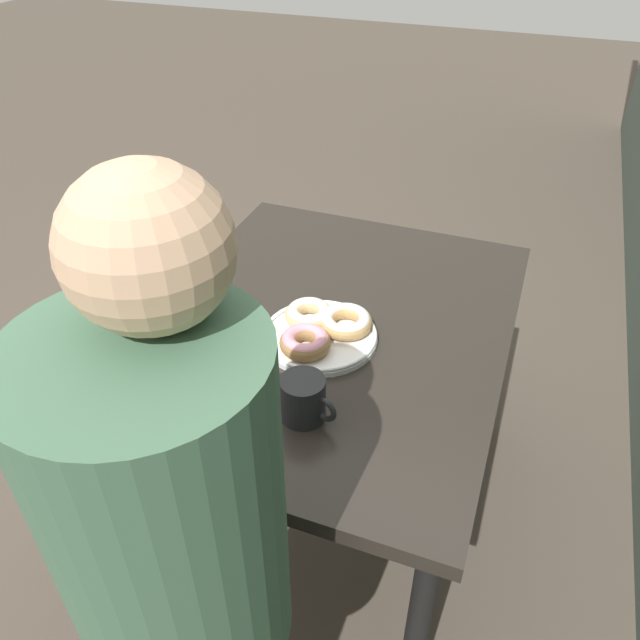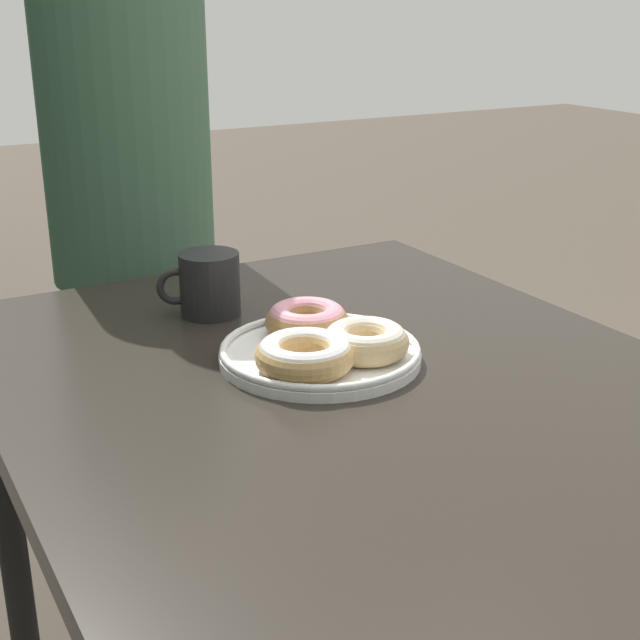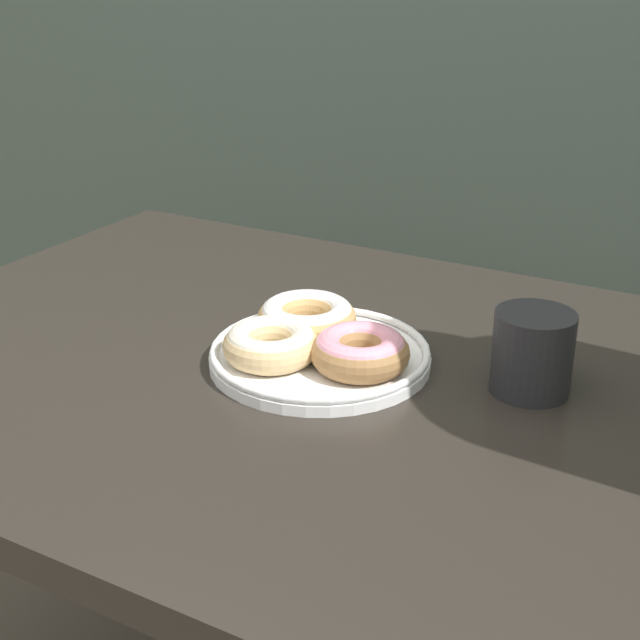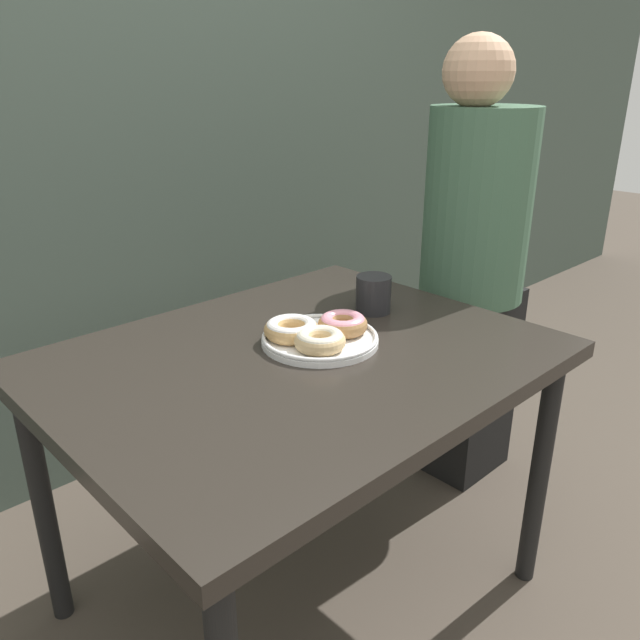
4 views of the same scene
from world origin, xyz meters
TOP-DOWN VIEW (x-y plane):
  - dining_table at (0.00, 0.18)m, footprint 1.12×0.89m
  - donut_plate at (0.07, 0.18)m, footprint 0.28×0.28m
  - coffee_mug at (0.33, 0.24)m, footprint 0.09×0.13m
  - person_figure at (0.78, 0.22)m, footprint 0.37×0.32m

SIDE VIEW (x-z plane):
  - dining_table at x=0.00m, z-range 0.29..1.01m
  - donut_plate at x=0.07m, z-range 0.72..0.78m
  - person_figure at x=0.78m, z-range 0.04..1.48m
  - coffee_mug at x=0.33m, z-range 0.73..0.83m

